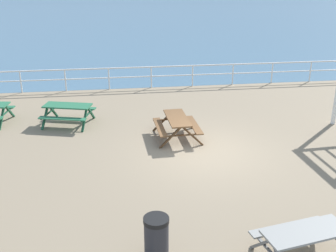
{
  "coord_description": "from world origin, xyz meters",
  "views": [
    {
      "loc": [
        -2.92,
        -12.07,
        5.87
      ],
      "look_at": [
        -1.2,
        0.49,
        0.8
      ],
      "focal_mm": 43.99,
      "sensor_mm": 36.0,
      "label": 1
    }
  ],
  "objects_px": {
    "picnic_table_near_left": "(68,110)",
    "picnic_table_far_right": "(177,122)",
    "litter_bin": "(156,237)",
    "picnic_table_seaward": "(305,239)"
  },
  "relations": [
    {
      "from": "litter_bin",
      "to": "picnic_table_far_right",
      "type": "bearing_deg",
      "value": 77.09
    },
    {
      "from": "picnic_table_far_right",
      "to": "litter_bin",
      "type": "bearing_deg",
      "value": 164.95
    },
    {
      "from": "picnic_table_near_left",
      "to": "litter_bin",
      "type": "xyz_separation_m",
      "value": [
        2.53,
        -8.15,
        -0.1
      ]
    },
    {
      "from": "picnic_table_seaward",
      "to": "litter_bin",
      "type": "height_order",
      "value": "litter_bin"
    },
    {
      "from": "picnic_table_near_left",
      "to": "litter_bin",
      "type": "bearing_deg",
      "value": -57.25
    },
    {
      "from": "picnic_table_seaward",
      "to": "litter_bin",
      "type": "relative_size",
      "value": 2.16
    },
    {
      "from": "picnic_table_near_left",
      "to": "litter_bin",
      "type": "relative_size",
      "value": 2.25
    },
    {
      "from": "picnic_table_far_right",
      "to": "picnic_table_seaward",
      "type": "xyz_separation_m",
      "value": [
        1.58,
        -6.85,
        0.0
      ]
    },
    {
      "from": "picnic_table_near_left",
      "to": "picnic_table_far_right",
      "type": "bearing_deg",
      "value": -10.28
    },
    {
      "from": "picnic_table_near_left",
      "to": "picnic_table_seaward",
      "type": "bearing_deg",
      "value": -42.18
    }
  ]
}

